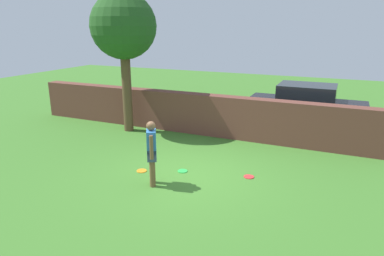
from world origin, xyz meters
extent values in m
plane|color=#3D7528|center=(0.00, 0.00, 0.00)|extent=(40.00, 40.00, 0.00)
cube|color=brown|center=(-1.50, 3.53, 0.72)|extent=(13.11, 0.50, 1.45)
cylinder|color=brown|center=(-3.67, 2.76, 1.57)|extent=(0.34, 0.34, 3.13)
sphere|color=#23511E|center=(-3.67, 2.76, 3.76)|extent=(2.29, 2.29, 2.29)
cylinder|color=brown|center=(-0.47, -0.96, 0.42)|extent=(0.14, 0.14, 0.85)
cylinder|color=brown|center=(-0.58, -0.77, 0.42)|extent=(0.14, 0.14, 0.85)
cube|color=#3F4C72|center=(-0.52, -0.86, 0.80)|extent=(0.37, 0.42, 0.28)
cube|color=#3372BF|center=(-0.52, -0.86, 1.12)|extent=(0.37, 0.42, 0.55)
sphere|color=brown|center=(-0.52, -0.86, 1.51)|extent=(0.22, 0.22, 0.22)
cylinder|color=brown|center=(-0.41, -1.06, 1.05)|extent=(0.09, 0.09, 0.58)
cylinder|color=brown|center=(-0.63, -0.67, 1.05)|extent=(0.09, 0.09, 0.58)
cube|color=black|center=(2.31, 5.49, 0.72)|extent=(4.20, 1.71, 0.80)
cube|color=#1E2328|center=(2.31, 5.49, 1.42)|extent=(2.00, 1.50, 0.60)
cylinder|color=black|center=(0.94, 4.64, 0.32)|extent=(0.64, 0.22, 0.64)
cylinder|color=black|center=(0.95, 6.34, 0.32)|extent=(0.64, 0.22, 0.64)
cylinder|color=black|center=(3.67, 4.63, 0.32)|extent=(0.64, 0.22, 0.64)
cylinder|color=black|center=(3.68, 6.33, 0.32)|extent=(0.64, 0.22, 0.64)
cylinder|color=red|center=(1.54, 0.52, 0.01)|extent=(0.27, 0.27, 0.02)
cylinder|color=orange|center=(-1.21, -0.29, 0.01)|extent=(0.27, 0.27, 0.02)
cylinder|color=green|center=(-0.19, 0.15, 0.01)|extent=(0.27, 0.27, 0.02)
camera|label=1|loc=(3.54, -7.57, 3.78)|focal=32.22mm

